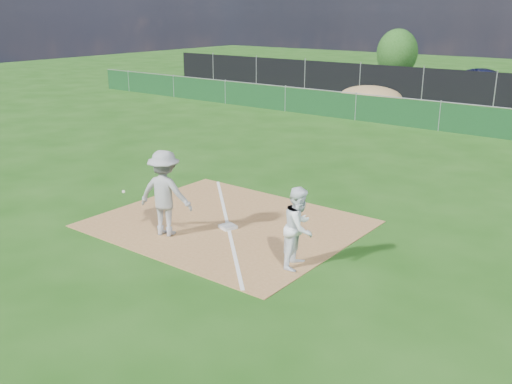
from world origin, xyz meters
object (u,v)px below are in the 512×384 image
runner (299,227)px  play_at_first (165,193)px  car_left (399,77)px  tree_left (397,53)px  first_base (228,227)px  car_mid (489,82)px

runner → play_at_first: bearing=85.5°
car_left → tree_left: 5.71m
runner → tree_left: bearing=8.9°
play_at_first → runner: 3.39m
first_base → car_mid: 26.53m
first_base → play_at_first: size_ratio=0.15×
first_base → tree_left: size_ratio=0.10×
play_at_first → car_mid: (-0.88, 27.60, -0.26)m
tree_left → car_mid: bearing=-30.8°
first_base → tree_left: tree_left is taller
first_base → car_left: bearing=105.9°
play_at_first → tree_left: size_ratio=0.65×
tree_left → car_left: bearing=-63.9°
play_at_first → car_mid: 27.62m
runner → tree_left: tree_left is taller
first_base → tree_left: bearing=107.6°
play_at_first → car_mid: size_ratio=0.52×
car_mid → runner: bearing=164.2°
first_base → car_mid: bearing=93.8°
tree_left → runner: bearing=-68.8°
runner → car_mid: size_ratio=0.37×
car_left → tree_left: (-2.46, 5.02, 1.17)m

